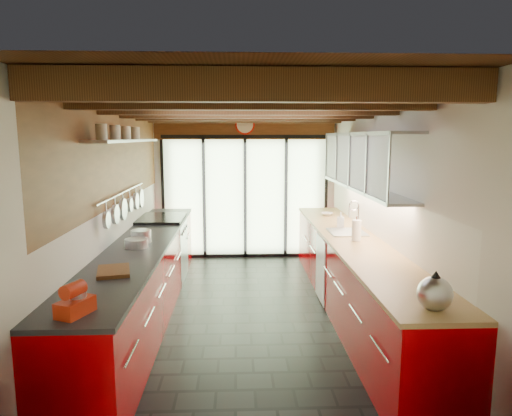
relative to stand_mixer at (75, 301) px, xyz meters
name	(u,v)px	position (x,y,z in m)	size (l,w,h in m)	color
ground	(249,314)	(1.27, 2.24, -1.01)	(5.50, 5.50, 0.00)	black
room_shell	(249,179)	(1.27, 2.24, 0.64)	(5.50, 5.50, 5.50)	silver
ceiling_beams	(248,111)	(1.27, 2.62, 1.45)	(3.14, 5.06, 4.90)	#593316
glass_door	(245,165)	(1.27, 4.94, 0.65)	(2.95, 0.10, 2.90)	#C6EAAD
left_counter	(143,279)	(0.00, 2.24, -0.55)	(0.68, 5.00, 0.92)	#B10003
range_stove	(163,249)	(0.00, 3.69, -0.54)	(0.66, 0.90, 0.97)	silver
right_counter	(353,276)	(2.54, 2.24, -0.55)	(0.68, 5.00, 0.92)	#B10003
sink_assembly	(348,230)	(2.56, 2.64, -0.05)	(0.45, 0.52, 0.43)	silver
upper_cabinets_right	(363,161)	(2.70, 2.54, 0.84)	(0.34, 3.00, 3.00)	silver
left_wall_fixtures	(127,166)	(-0.20, 2.50, 0.79)	(0.28, 2.60, 0.96)	silver
stand_mixer	(75,301)	(0.00, 0.00, 0.00)	(0.24, 0.30, 0.24)	red
pot_large	(141,236)	(0.00, 2.20, -0.02)	(0.23, 0.23, 0.15)	silver
pot_small	(137,243)	(0.00, 1.95, -0.04)	(0.26, 0.26, 0.10)	silver
cutting_board	(114,271)	(0.00, 0.98, -0.08)	(0.28, 0.39, 0.03)	brown
kettle	(435,292)	(2.54, 0.00, 0.04)	(0.27, 0.32, 0.30)	silver
paper_towel	(356,231)	(2.54, 2.16, 0.03)	(0.15, 0.15, 0.30)	white
soap_bottle	(341,220)	(2.54, 2.99, 0.01)	(0.09, 0.10, 0.21)	silver
bowl	(327,214)	(2.54, 3.94, -0.07)	(0.19, 0.19, 0.05)	silver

